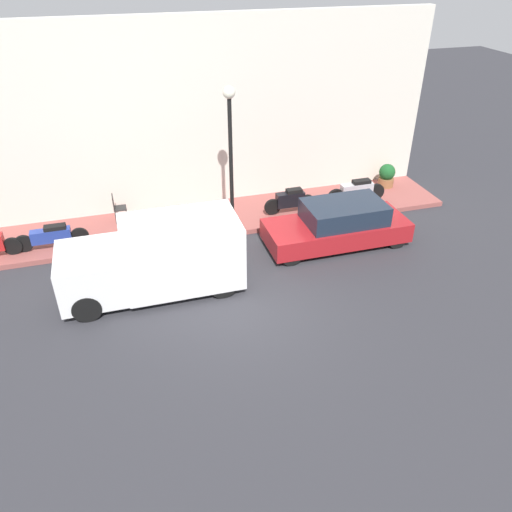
{
  "coord_description": "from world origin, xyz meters",
  "views": [
    {
      "loc": [
        -9.8,
        2.59,
        7.84
      ],
      "look_at": [
        1.19,
        -0.66,
        0.6
      ],
      "focal_mm": 35.0,
      "sensor_mm": 36.0,
      "label": 1
    }
  ],
  "objects_px": {
    "scooter_silver": "(357,191)",
    "motorcycle_black": "(290,200)",
    "motorcycle_blue": "(52,236)",
    "streetlamp": "(230,136)",
    "delivery_van": "(155,258)",
    "potted_plant": "(387,175)",
    "cafe_chair": "(117,207)",
    "parked_car": "(338,225)"
  },
  "relations": [
    {
      "from": "motorcycle_black",
      "to": "motorcycle_blue",
      "type": "bearing_deg",
      "value": 91.43
    },
    {
      "from": "potted_plant",
      "to": "delivery_van",
      "type": "bearing_deg",
      "value": 113.7
    },
    {
      "from": "delivery_van",
      "to": "scooter_silver",
      "type": "bearing_deg",
      "value": -67.69
    },
    {
      "from": "motorcycle_blue",
      "to": "cafe_chair",
      "type": "relative_size",
      "value": 2.28
    },
    {
      "from": "scooter_silver",
      "to": "cafe_chair",
      "type": "bearing_deg",
      "value": 83.24
    },
    {
      "from": "motorcycle_blue",
      "to": "cafe_chair",
      "type": "xyz_separation_m",
      "value": [
        1.15,
        -1.96,
        0.12
      ]
    },
    {
      "from": "scooter_silver",
      "to": "motorcycle_black",
      "type": "distance_m",
      "value": 2.43
    },
    {
      "from": "potted_plant",
      "to": "parked_car",
      "type": "bearing_deg",
      "value": 132.57
    },
    {
      "from": "scooter_silver",
      "to": "streetlamp",
      "type": "bearing_deg",
      "value": 95.9
    },
    {
      "from": "motorcycle_blue",
      "to": "scooter_silver",
      "type": "height_order",
      "value": "scooter_silver"
    },
    {
      "from": "delivery_van",
      "to": "potted_plant",
      "type": "bearing_deg",
      "value": -66.3
    },
    {
      "from": "parked_car",
      "to": "motorcycle_black",
      "type": "height_order",
      "value": "parked_car"
    },
    {
      "from": "delivery_van",
      "to": "cafe_chair",
      "type": "height_order",
      "value": "delivery_van"
    },
    {
      "from": "parked_car",
      "to": "potted_plant",
      "type": "relative_size",
      "value": 5.06
    },
    {
      "from": "delivery_van",
      "to": "cafe_chair",
      "type": "distance_m",
      "value": 3.98
    },
    {
      "from": "parked_car",
      "to": "scooter_silver",
      "type": "bearing_deg",
      "value": -37.99
    },
    {
      "from": "delivery_van",
      "to": "streetlamp",
      "type": "xyz_separation_m",
      "value": [
        2.49,
        -2.68,
        2.15
      ]
    },
    {
      "from": "delivery_van",
      "to": "motorcycle_black",
      "type": "relative_size",
      "value": 2.6
    },
    {
      "from": "delivery_van",
      "to": "potted_plant",
      "type": "height_order",
      "value": "delivery_van"
    },
    {
      "from": "scooter_silver",
      "to": "cafe_chair",
      "type": "relative_size",
      "value": 2.33
    },
    {
      "from": "motorcycle_blue",
      "to": "motorcycle_black",
      "type": "xyz_separation_m",
      "value": [
        0.19,
        -7.48,
        0.04
      ]
    },
    {
      "from": "parked_car",
      "to": "motorcycle_blue",
      "type": "bearing_deg",
      "value": 77.03
    },
    {
      "from": "potted_plant",
      "to": "cafe_chair",
      "type": "xyz_separation_m",
      "value": [
        0.0,
        9.63,
        0.09
      ]
    },
    {
      "from": "parked_car",
      "to": "scooter_silver",
      "type": "distance_m",
      "value": 2.68
    },
    {
      "from": "motorcycle_blue",
      "to": "motorcycle_black",
      "type": "height_order",
      "value": "motorcycle_black"
    },
    {
      "from": "scooter_silver",
      "to": "motorcycle_black",
      "type": "bearing_deg",
      "value": 90.58
    },
    {
      "from": "motorcycle_blue",
      "to": "streetlamp",
      "type": "xyz_separation_m",
      "value": [
        -0.26,
        -5.39,
        2.57
      ]
    },
    {
      "from": "streetlamp",
      "to": "cafe_chair",
      "type": "bearing_deg",
      "value": 67.69
    },
    {
      "from": "parked_car",
      "to": "delivery_van",
      "type": "relative_size",
      "value": 0.94
    },
    {
      "from": "motorcycle_blue",
      "to": "delivery_van",
      "type": "bearing_deg",
      "value": -135.32
    },
    {
      "from": "parked_car",
      "to": "delivery_van",
      "type": "distance_m",
      "value": 5.62
    },
    {
      "from": "scooter_silver",
      "to": "parked_car",
      "type": "bearing_deg",
      "value": 142.01
    },
    {
      "from": "parked_car",
      "to": "motorcycle_black",
      "type": "bearing_deg",
      "value": 20.39
    },
    {
      "from": "cafe_chair",
      "to": "motorcycle_blue",
      "type": "bearing_deg",
      "value": 120.54
    },
    {
      "from": "parked_car",
      "to": "delivery_van",
      "type": "bearing_deg",
      "value": 98.61
    },
    {
      "from": "parked_car",
      "to": "delivery_van",
      "type": "xyz_separation_m",
      "value": [
        -0.84,
        5.55,
        0.34
      ]
    },
    {
      "from": "parked_car",
      "to": "potted_plant",
      "type": "height_order",
      "value": "parked_car"
    },
    {
      "from": "scooter_silver",
      "to": "motorcycle_black",
      "type": "xyz_separation_m",
      "value": [
        -0.02,
        2.43,
        -0.02
      ]
    },
    {
      "from": "motorcycle_blue",
      "to": "motorcycle_black",
      "type": "bearing_deg",
      "value": -88.57
    },
    {
      "from": "scooter_silver",
      "to": "delivery_van",
      "type": "bearing_deg",
      "value": 112.31
    },
    {
      "from": "motorcycle_blue",
      "to": "potted_plant",
      "type": "distance_m",
      "value": 11.64
    },
    {
      "from": "motorcycle_black",
      "to": "cafe_chair",
      "type": "bearing_deg",
      "value": 80.07
    }
  ]
}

